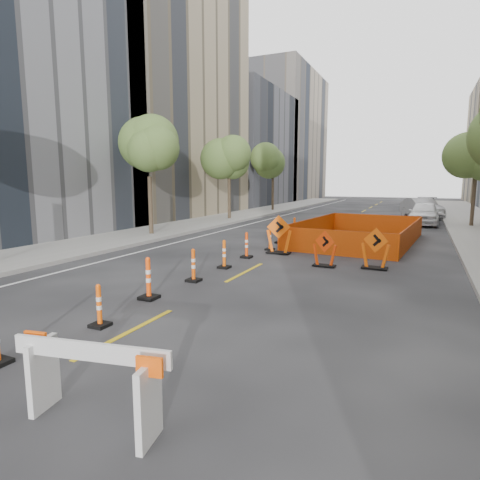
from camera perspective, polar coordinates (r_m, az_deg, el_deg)
The scene contains 25 objects.
ground_plane at distance 10.34m, azimuth -8.32°, elevation -9.13°, with size 140.00×140.00×0.00m, color black.
sidewalk_left at distance 25.03m, azimuth -10.83°, elevation 1.39°, with size 4.00×90.00×0.15m, color gray.
bld_left_c at distance 37.99m, azimuth -13.84°, elevation 23.37°, with size 12.00×18.00×26.00m, color tan.
bld_left_d at distance 52.62m, azimuth -0.80°, elevation 12.76°, with size 12.00×16.00×14.00m, color #4C4C51.
bld_left_e at distance 68.02m, azimuth 5.28°, elevation 14.30°, with size 12.00×20.00×20.00m, color gray.
tree_l_b at distance 22.92m, azimuth -12.83°, elevation 11.83°, with size 2.80×2.80×5.95m.
tree_l_c at distance 31.47m, azimuth -1.56°, elevation 11.08°, with size 2.80×2.80×5.95m.
tree_l_d at distance 40.69m, azimuth 4.73°, elevation 10.48°, with size 2.80×2.80×5.95m.
tree_r_c at distance 30.44m, azimuth 30.64°, elevation 10.00°, with size 2.80×2.80×5.95m.
channelizer_1 at distance 9.17m, azimuth -19.40°, elevation -8.78°, with size 0.37×0.37×0.94m, color #F3560A, non-canonical shape.
channelizer_2 at distance 10.85m, azimuth -12.90°, elevation -5.31°, with size 0.45×0.45×1.13m, color #FF4A0A, non-canonical shape.
channelizer_3 at distance 12.49m, azimuth -6.65°, elevation -3.57°, with size 0.41×0.41×1.03m, color #DE4D09, non-canonical shape.
channelizer_4 at distance 14.28m, azimuth -2.27°, elevation -2.01°, with size 0.40×0.40×1.02m, color #E35709, non-canonical shape.
channelizer_5 at distance 16.16m, azimuth 0.94°, elevation -0.72°, with size 0.41×0.41×1.05m, color #DE3D09, non-canonical shape.
channelizer_6 at distance 18.00m, azimuth 4.27°, elevation 0.08°, with size 0.38×0.38×0.97m, color #FD5B0A, non-canonical shape.
channelizer_7 at distance 20.01m, azimuth 5.73°, elevation 1.14°, with size 0.44×0.44×1.13m, color #D84709, non-canonical shape.
channelizer_8 at distance 21.96m, azimuth 7.74°, elevation 1.75°, with size 0.44×0.44×1.12m, color #F4520A, non-canonical shape.
chevron_sign_left at distance 17.09m, azimuth 5.54°, elevation 0.78°, with size 1.11×0.66×1.66m, color #EE590A, non-canonical shape.
chevron_sign_center at distance 14.82m, azimuth 11.94°, elevation -1.20°, with size 0.89×0.53×1.33m, color red, non-canonical shape.
chevron_sign_right at distance 14.88m, azimuth 18.70°, elevation -1.15°, with size 0.98×0.59×1.47m, color #DA5109, non-canonical shape.
safety_fence at distance 21.20m, azimuth 16.49°, elevation 1.18°, with size 5.05×8.59×1.07m, color #FF510D, non-canonical shape.
barricade_board at distance 5.73m, azimuth -20.29°, elevation -18.63°, with size 2.20×0.66×1.11m, color silver, non-canonical shape.
parked_car_near at distance 30.93m, azimuth 24.70°, elevation 3.47°, with size 1.92×4.76×1.62m, color white.
parked_car_mid at distance 36.42m, azimuth 24.39°, elevation 4.17°, with size 1.76×5.05×1.66m, color #ADACB2.
parked_car_far at distance 42.12m, azimuth 24.80°, elevation 4.52°, with size 2.10×5.16×1.50m, color black.
Camera 1 is at (5.38, -8.26, 3.12)m, focal length 30.00 mm.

